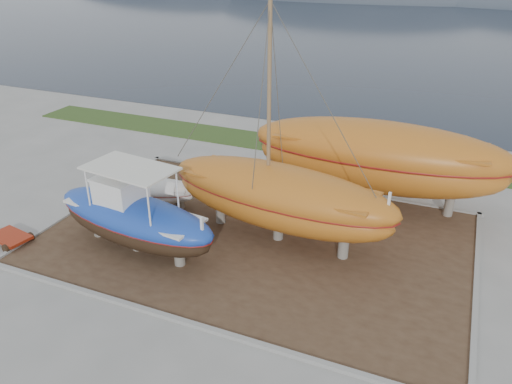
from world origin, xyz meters
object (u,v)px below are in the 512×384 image
at_px(orange_bare_hull, 376,165).
at_px(red_trailer, 11,239).
at_px(white_dinghy, 154,193).
at_px(orange_sailboat, 280,132).
at_px(blue_caique, 133,209).

bearing_deg(orange_bare_hull, red_trailer, -145.16).
xyz_separation_m(white_dinghy, red_trailer, (-3.87, -5.33, -0.55)).
relative_size(white_dinghy, orange_sailboat, 0.44).
distance_m(blue_caique, red_trailer, 5.94).
height_order(orange_sailboat, orange_bare_hull, orange_sailboat).
bearing_deg(blue_caique, red_trailer, -155.47).
relative_size(blue_caique, orange_sailboat, 0.76).
relative_size(blue_caique, red_trailer, 2.98).
bearing_deg(white_dinghy, red_trailer, -139.85).
bearing_deg(blue_caique, orange_sailboat, 38.34).
xyz_separation_m(blue_caique, white_dinghy, (-1.55, 3.65, -1.22)).
height_order(white_dinghy, orange_bare_hull, orange_bare_hull).
distance_m(white_dinghy, orange_bare_hull, 10.99).
relative_size(blue_caique, white_dinghy, 1.74).
bearing_deg(orange_sailboat, red_trailer, -149.28).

